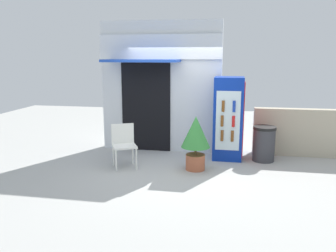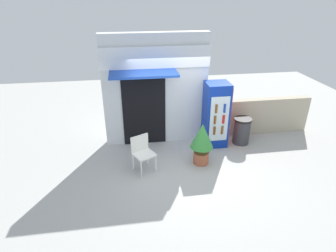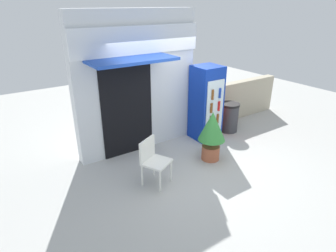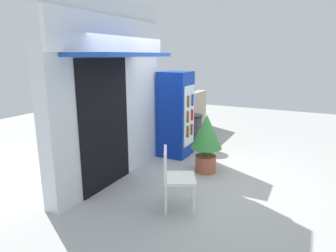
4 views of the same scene
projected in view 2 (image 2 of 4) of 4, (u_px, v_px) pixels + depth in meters
The scene contains 7 objects.
ground at pixel (182, 164), 7.39m from camera, with size 16.00×16.00×0.00m, color #B2B2AD.
storefront_building at pixel (155, 89), 7.85m from camera, with size 2.91×1.06×3.12m.
drink_cooler at pixel (216, 115), 7.95m from camera, with size 0.66×0.68×1.85m.
plastic_chair at pixel (142, 151), 6.97m from camera, with size 0.63×0.62×0.90m.
potted_plant_near_shop at pixel (202, 140), 7.14m from camera, with size 0.59×0.59×1.12m.
trash_bin at pixel (242, 131), 8.24m from camera, with size 0.50×0.50×0.78m.
stone_boundary_wall at pixel (268, 115), 8.83m from camera, with size 2.55×0.24×1.11m, color #B7AD93.
Camera 2 is at (-1.28, -6.08, 4.12)m, focal length 30.31 mm.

